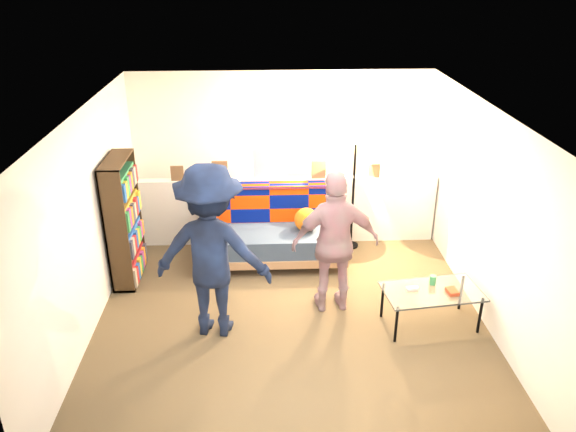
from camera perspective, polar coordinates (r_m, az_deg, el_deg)
The scene contains 10 objects.
ground at distance 6.90m, azimuth 0.16°, elevation -9.34°, with size 5.00×5.00×0.00m, color brown.
room_shell at distance 6.57m, azimuth -0.03°, elevation 5.19°, with size 4.60×5.05×2.45m.
half_wall_ledge at distance 8.24m, azimuth -0.45°, elevation 0.60°, with size 4.45×0.15×1.00m, color silver.
ledge_decor at distance 7.96m, azimuth -2.09°, elevation 4.96°, with size 2.97×0.02×0.45m.
futon_sofa at distance 7.80m, azimuth -1.67°, elevation -1.58°, with size 2.06×1.01×0.89m.
bookshelf at distance 7.47m, azimuth -16.32°, elevation -0.82°, with size 0.28×0.83×1.65m.
coffee_table at distance 6.60m, azimuth 14.47°, elevation -7.55°, with size 1.16×0.73×0.57m.
floor_lamp at distance 7.90m, azimuth 6.71°, elevation 4.51°, with size 0.38×0.32×1.63m.
person_left at distance 6.10m, azimuth -7.76°, elevation -3.63°, with size 1.29×0.74×1.99m, color black.
person_right at distance 6.51m, azimuth 4.85°, elevation -2.77°, with size 1.02×0.42×1.74m, color #CF8698.
Camera 1 is at (-0.28, -5.71, 3.87)m, focal length 35.00 mm.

